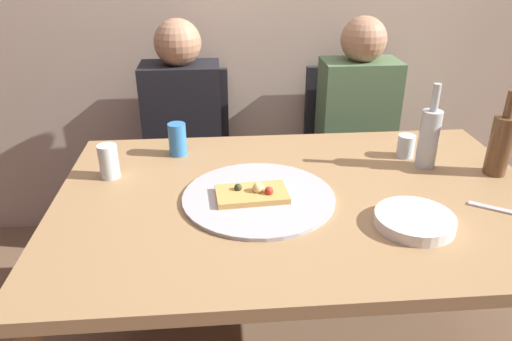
% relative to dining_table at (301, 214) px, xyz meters
% --- Properties ---
extents(dining_table, '(1.56, 1.02, 0.75)m').
position_rel_dining_table_xyz_m(dining_table, '(0.00, 0.00, 0.00)').
color(dining_table, '#99754C').
rests_on(dining_table, ground_plane).
extents(pizza_tray, '(0.48, 0.48, 0.01)m').
position_rel_dining_table_xyz_m(pizza_tray, '(-0.14, -0.02, 0.08)').
color(pizza_tray, '#ADADB2').
rests_on(pizza_tray, dining_table).
extents(pizza_slice_last, '(0.23, 0.15, 0.05)m').
position_rel_dining_table_xyz_m(pizza_slice_last, '(-0.16, -0.02, 0.10)').
color(pizza_slice_last, tan).
rests_on(pizza_slice_last, pizza_tray).
extents(wine_bottle, '(0.08, 0.08, 0.29)m').
position_rel_dining_table_xyz_m(wine_bottle, '(0.69, 0.09, 0.18)').
color(wine_bottle, brown).
rests_on(wine_bottle, dining_table).
extents(beer_bottle, '(0.07, 0.07, 0.30)m').
position_rel_dining_table_xyz_m(beer_bottle, '(0.47, 0.17, 0.18)').
color(beer_bottle, '#B2BCC1').
rests_on(beer_bottle, dining_table).
extents(tumbler_near, '(0.06, 0.06, 0.08)m').
position_rel_dining_table_xyz_m(tumbler_near, '(0.43, 0.26, 0.11)').
color(tumbler_near, silver).
rests_on(tumbler_near, dining_table).
extents(tumbler_far, '(0.07, 0.07, 0.12)m').
position_rel_dining_table_xyz_m(tumbler_far, '(-0.63, 0.18, 0.13)').
color(tumbler_far, silver).
rests_on(tumbler_far, dining_table).
extents(soda_can, '(0.07, 0.07, 0.12)m').
position_rel_dining_table_xyz_m(soda_can, '(-0.41, 0.35, 0.13)').
color(soda_can, '#337AC1').
rests_on(soda_can, dining_table).
extents(plate_stack, '(0.22, 0.22, 0.03)m').
position_rel_dining_table_xyz_m(plate_stack, '(0.28, -0.21, 0.09)').
color(plate_stack, white).
rests_on(plate_stack, dining_table).
extents(table_knife, '(0.19, 0.14, 0.01)m').
position_rel_dining_table_xyz_m(table_knife, '(0.59, -0.16, 0.07)').
color(table_knife, '#B7B7BC').
rests_on(table_knife, dining_table).
extents(chair_left, '(0.44, 0.44, 0.90)m').
position_rel_dining_table_xyz_m(chair_left, '(-0.42, 0.91, -0.16)').
color(chair_left, black).
rests_on(chair_left, ground_plane).
extents(chair_right, '(0.44, 0.44, 0.90)m').
position_rel_dining_table_xyz_m(chair_right, '(0.42, 0.91, -0.16)').
color(chair_right, black).
rests_on(chair_right, ground_plane).
extents(guest_in_sweater, '(0.36, 0.56, 1.17)m').
position_rel_dining_table_xyz_m(guest_in_sweater, '(-0.42, 0.76, -0.04)').
color(guest_in_sweater, black).
rests_on(guest_in_sweater, ground_plane).
extents(guest_in_beanie, '(0.36, 0.56, 1.17)m').
position_rel_dining_table_xyz_m(guest_in_beanie, '(0.42, 0.76, -0.04)').
color(guest_in_beanie, '#4C6B47').
rests_on(guest_in_beanie, ground_plane).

